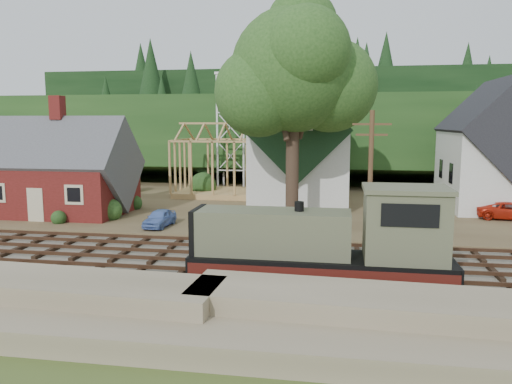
% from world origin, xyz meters
% --- Properties ---
extents(ground, '(140.00, 140.00, 0.00)m').
position_xyz_m(ground, '(0.00, 0.00, 0.00)').
color(ground, '#384C1E').
rests_on(ground, ground).
extents(embankment, '(64.00, 5.00, 1.60)m').
position_xyz_m(embankment, '(0.00, -8.50, 0.00)').
color(embankment, '#7F7259').
rests_on(embankment, ground).
extents(railroad_bed, '(64.00, 11.00, 0.16)m').
position_xyz_m(railroad_bed, '(0.00, 0.00, 0.08)').
color(railroad_bed, '#726B5B').
rests_on(railroad_bed, ground).
extents(village_flat, '(64.00, 26.00, 0.30)m').
position_xyz_m(village_flat, '(0.00, 18.00, 0.15)').
color(village_flat, brown).
rests_on(village_flat, ground).
extents(hillside, '(70.00, 28.96, 12.74)m').
position_xyz_m(hillside, '(0.00, 42.00, 0.00)').
color(hillside, '#1E3F19').
rests_on(hillside, ground).
extents(ridge, '(80.00, 20.00, 12.00)m').
position_xyz_m(ridge, '(0.00, 58.00, 0.00)').
color(ridge, black).
rests_on(ridge, ground).
extents(depot, '(10.80, 7.41, 9.00)m').
position_xyz_m(depot, '(-16.00, 11.00, 3.21)').
color(depot, '#531713').
rests_on(depot, village_flat).
extents(church, '(8.40, 15.17, 13.00)m').
position_xyz_m(church, '(2.00, 19.68, 5.18)').
color(church, silver).
rests_on(church, village_flat).
extents(farmhouse, '(8.40, 10.80, 10.60)m').
position_xyz_m(farmhouse, '(18.00, 19.00, 4.87)').
color(farmhouse, silver).
rests_on(farmhouse, village_flat).
extents(timber_frame, '(8.20, 6.20, 6.99)m').
position_xyz_m(timber_frame, '(-6.00, 22.00, 3.27)').
color(timber_frame, tan).
rests_on(timber_frame, village_flat).
extents(lattice_tower, '(3.20, 3.20, 12.12)m').
position_xyz_m(lattice_tower, '(-6.00, 28.00, 10.03)').
color(lattice_tower, silver).
rests_on(lattice_tower, village_flat).
extents(big_tree, '(10.90, 8.40, 14.70)m').
position_xyz_m(big_tree, '(2.17, 10.08, 10.22)').
color(big_tree, '#38281E').
rests_on(big_tree, village_flat).
extents(telegraph_pole_near, '(2.20, 0.28, 8.00)m').
position_xyz_m(telegraph_pole_near, '(7.00, 5.20, 4.25)').
color(telegraph_pole_near, '#4C331E').
rests_on(telegraph_pole_near, ground).
extents(locomotive, '(11.16, 2.79, 4.49)m').
position_xyz_m(locomotive, '(4.88, -3.00, 2.01)').
color(locomotive, black).
rests_on(locomotive, railroad_bed).
extents(car_blue, '(1.53, 3.49, 1.17)m').
position_xyz_m(car_blue, '(-6.72, 7.30, 0.89)').
color(car_blue, '#6286D3').
rests_on(car_blue, village_flat).
extents(car_red, '(4.76, 2.57, 1.27)m').
position_xyz_m(car_red, '(17.53, 13.91, 0.93)').
color(car_red, red).
rests_on(car_red, village_flat).
extents(patio_set, '(2.31, 2.31, 2.58)m').
position_xyz_m(patio_set, '(-13.04, 9.31, 2.49)').
color(patio_set, silver).
rests_on(patio_set, village_flat).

